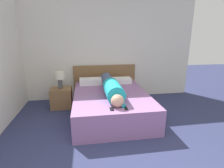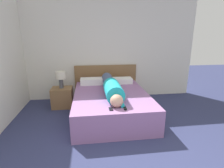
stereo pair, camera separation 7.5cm
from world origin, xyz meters
name	(u,v)px [view 1 (the left image)]	position (x,y,z in m)	size (l,w,h in m)	color
wall_back	(100,51)	(0.00, 3.45, 1.30)	(5.12, 0.06, 2.60)	silver
bed	(111,104)	(0.10, 2.25, 0.25)	(1.56, 2.07, 0.50)	#936699
headboard	(105,82)	(0.10, 3.38, 0.46)	(1.68, 0.04, 0.91)	brown
nightstand	(61,98)	(-1.01, 2.84, 0.24)	(0.48, 0.40, 0.48)	brown
table_lamp	(60,77)	(-1.01, 2.84, 0.75)	(0.23, 0.23, 0.40)	#4C4C51
person_lying	(111,87)	(0.11, 2.20, 0.65)	(0.34, 1.75, 0.34)	tan
pillow_near_headboard	(92,81)	(-0.25, 3.02, 0.57)	(0.64, 0.29, 0.15)	white
pillow_second	(119,81)	(0.44, 3.02, 0.57)	(0.61, 0.29, 0.14)	white
tv_remote	(126,108)	(0.23, 1.42, 0.51)	(0.04, 0.15, 0.02)	black
cell_phone	(112,109)	(-0.01, 1.42, 0.50)	(0.06, 0.13, 0.01)	black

